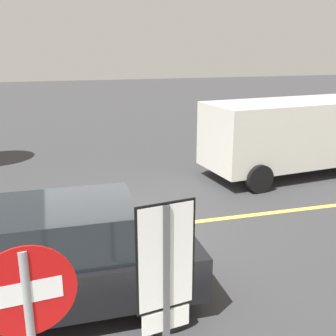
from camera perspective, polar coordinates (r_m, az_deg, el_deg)
The scene contains 6 objects.
ground_plane at distance 8.92m, azimuth -7.85°, elevation -8.63°, with size 80.00×80.00×0.00m, color #38383A.
lane_marking_centre at distance 9.73m, azimuth 10.00°, elevation -6.48°, with size 28.00×0.16×0.01m, color #E0D14C.
stop_sign at distance 3.65m, azimuth -18.11°, elevation -20.49°, with size 0.76×0.10×2.34m.
speed_limit_sign at distance 3.74m, azimuth -0.30°, elevation -15.58°, with size 0.54×0.10×2.52m.
white_van at distance 12.88m, azimuth 16.52°, elevation 4.59°, with size 5.40×2.74×2.20m.
car_black_crossing at distance 6.30m, azimuth -15.33°, elevation -11.94°, with size 4.30×1.99×1.63m.
Camera 1 is at (-1.05, -8.02, 3.74)m, focal length 44.92 mm.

